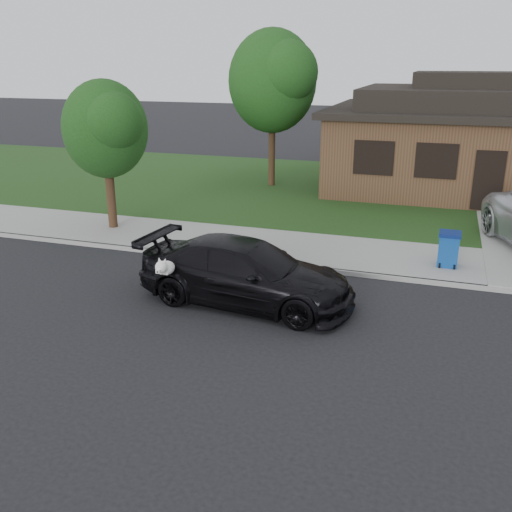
% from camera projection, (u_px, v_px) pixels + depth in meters
% --- Properties ---
extents(ground, '(120.00, 120.00, 0.00)m').
position_uv_depth(ground, '(299.00, 331.00, 11.59)').
color(ground, black).
rests_on(ground, ground).
extents(sidewalk, '(60.00, 3.00, 0.12)m').
position_uv_depth(sidewalk, '(343.00, 253.00, 16.06)').
color(sidewalk, gray).
rests_on(sidewalk, ground).
extents(curb, '(60.00, 0.12, 0.12)m').
position_uv_depth(curb, '(332.00, 271.00, 14.72)').
color(curb, gray).
rests_on(curb, ground).
extents(lawn, '(60.00, 13.00, 0.13)m').
position_uv_depth(lawn, '(377.00, 193.00, 23.25)').
color(lawn, '#193814').
rests_on(lawn, ground).
extents(sedan, '(5.09, 2.58, 1.43)m').
position_uv_depth(sedan, '(246.00, 273.00, 12.75)').
color(sedan, black).
rests_on(sedan, ground).
extents(recycling_bin, '(0.56, 0.59, 0.91)m').
position_uv_depth(recycling_bin, '(449.00, 249.00, 14.79)').
color(recycling_bin, navy).
rests_on(recycling_bin, sidewalk).
extents(house, '(12.60, 8.60, 4.65)m').
position_uv_depth(house, '(486.00, 140.00, 23.19)').
color(house, '#422B1C').
rests_on(house, ground).
extents(tree_0, '(3.78, 3.60, 6.34)m').
position_uv_depth(tree_0, '(275.00, 79.00, 22.98)').
color(tree_0, '#332114').
rests_on(tree_0, ground).
extents(tree_2, '(2.73, 2.60, 4.59)m').
position_uv_depth(tree_2, '(107.00, 128.00, 17.29)').
color(tree_2, '#332114').
rests_on(tree_2, ground).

